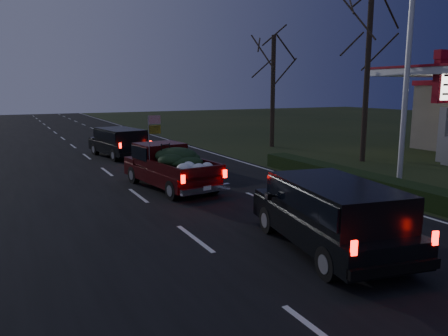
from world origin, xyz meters
name	(u,v)px	position (x,y,z in m)	size (l,w,h in m)	color
ground	(195,239)	(0.00, 0.00, 0.00)	(120.00, 120.00, 0.00)	black
road_asphalt	(195,239)	(0.00, 0.00, 0.01)	(14.00, 120.00, 0.02)	black
hedge_row	(348,177)	(7.80, 3.00, 0.30)	(1.00, 10.00, 0.60)	black
light_pole	(409,40)	(9.50, 2.00, 5.48)	(0.50, 0.90, 9.16)	silver
gas_price_pylon	(448,87)	(16.00, 4.99, 3.77)	(2.00, 0.41, 5.57)	gray
bare_tree_mid	(369,34)	(12.50, 7.00, 6.35)	(3.60, 3.60, 8.50)	black
bare_tree_far	(273,64)	(11.50, 14.00, 5.23)	(3.60, 3.60, 7.00)	black
pickup_truck	(170,164)	(1.44, 5.66, 0.93)	(2.38, 4.90, 2.47)	#40080A
lead_suv	(119,140)	(1.62, 14.06, 0.97)	(2.51, 4.67, 1.28)	black
rear_suv	(332,209)	(2.47, -2.22, 1.01)	(2.72, 4.92, 1.34)	black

